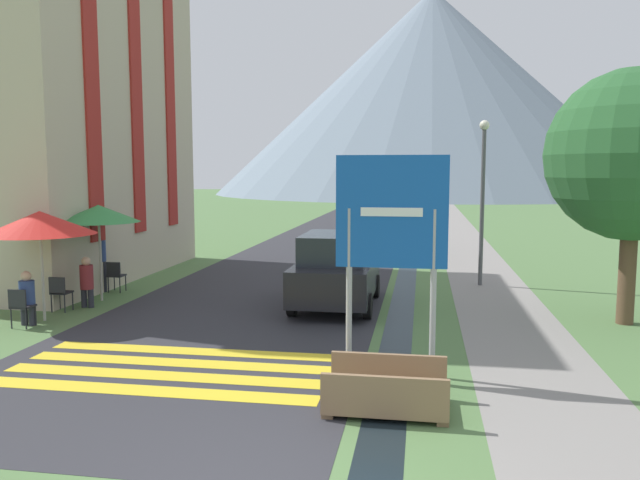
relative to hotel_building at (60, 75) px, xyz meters
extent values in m
plane|color=#517542|center=(9.40, 8.00, -6.25)|extent=(160.00, 160.00, 0.00)
cube|color=#2D2D33|center=(6.90, 18.00, -6.25)|extent=(6.40, 60.00, 0.01)
cube|color=gray|center=(13.00, 18.00, -6.25)|extent=(2.20, 60.00, 0.01)
cube|color=black|center=(10.60, 18.00, -6.25)|extent=(0.60, 60.00, 0.00)
cube|color=yellow|center=(6.90, -9.38, -6.25)|extent=(5.44, 0.44, 0.01)
cube|color=yellow|center=(6.90, -8.68, -6.25)|extent=(5.44, 0.44, 0.01)
cube|color=yellow|center=(6.90, -7.98, -6.25)|extent=(5.44, 0.44, 0.01)
cube|color=yellow|center=(6.90, -7.28, -6.25)|extent=(5.44, 0.44, 0.01)
cone|color=slate|center=(11.95, 75.20, 8.21)|extent=(62.12, 62.12, 28.94)
cube|color=#BCAD93|center=(0.00, 0.00, -0.44)|extent=(4.88, 9.37, 11.62)
cube|color=maroon|center=(2.47, -2.58, -0.44)|extent=(0.06, 0.70, 8.72)
cube|color=maroon|center=(2.47, 0.00, -0.44)|extent=(0.06, 0.70, 8.72)
cube|color=maroon|center=(2.47, 2.58, -0.44)|extent=(0.06, 0.70, 8.72)
cylinder|color=#9E9EA3|center=(9.89, -8.01, -4.88)|extent=(0.10, 0.10, 2.74)
cylinder|color=#9E9EA3|center=(11.24, -8.01, -4.88)|extent=(0.10, 0.10, 2.74)
cube|color=#1451AD|center=(10.57, -8.03, -3.57)|extent=(1.79, 0.05, 1.80)
cube|color=white|center=(10.57, -8.06, -3.57)|extent=(0.98, 0.02, 0.14)
cube|color=#846647|center=(10.60, -9.52, -6.11)|extent=(1.70, 1.10, 0.12)
cube|color=#846647|center=(10.60, -10.03, -5.83)|extent=(1.70, 0.08, 0.45)
cube|color=#846647|center=(10.60, -9.01, -5.83)|extent=(1.70, 0.08, 0.45)
cube|color=#846647|center=(9.83, -9.52, -6.21)|extent=(0.16, 0.99, 0.08)
cube|color=#846647|center=(11.37, -9.52, -6.21)|extent=(0.16, 0.99, 0.08)
cube|color=black|center=(9.00, -2.96, -5.53)|extent=(1.82, 3.98, 0.84)
cube|color=#23282D|center=(9.00, -3.16, -4.77)|extent=(1.55, 2.19, 0.68)
cylinder|color=black|center=(8.12, -1.73, -5.95)|extent=(0.18, 0.60, 0.60)
cylinder|color=black|center=(9.87, -1.73, -5.95)|extent=(0.18, 0.60, 0.60)
cylinder|color=black|center=(8.12, -4.20, -5.95)|extent=(0.18, 0.60, 0.60)
cylinder|color=black|center=(9.87, -4.20, -5.95)|extent=(0.18, 0.60, 0.60)
cube|color=navy|center=(8.91, 7.93, -5.53)|extent=(1.72, 4.46, 0.84)
cube|color=#23282D|center=(8.91, 7.70, -4.77)|extent=(1.47, 2.45, 0.68)
cylinder|color=black|center=(8.09, 9.31, -5.95)|extent=(0.18, 0.60, 0.60)
cylinder|color=black|center=(9.73, 9.31, -5.95)|extent=(0.18, 0.60, 0.60)
cylinder|color=black|center=(8.09, 6.55, -5.95)|extent=(0.18, 0.60, 0.60)
cylinder|color=black|center=(9.73, 6.55, -5.95)|extent=(0.18, 0.60, 0.60)
cube|color=#232328|center=(2.65, -6.14, -5.80)|extent=(0.40, 0.40, 0.04)
cube|color=#232328|center=(2.65, -6.32, -5.60)|extent=(0.40, 0.04, 0.40)
cylinder|color=#232328|center=(2.48, -5.97, -6.03)|extent=(0.03, 0.03, 0.45)
cylinder|color=#232328|center=(2.82, -5.97, -6.03)|extent=(0.03, 0.03, 0.45)
cylinder|color=#232328|center=(2.48, -6.31, -6.03)|extent=(0.03, 0.03, 0.45)
cylinder|color=#232328|center=(2.82, -6.31, -6.03)|extent=(0.03, 0.03, 0.45)
cube|color=#232328|center=(2.74, -2.14, -5.80)|extent=(0.40, 0.40, 0.04)
cube|color=#232328|center=(2.74, -2.32, -5.60)|extent=(0.40, 0.04, 0.40)
cylinder|color=#232328|center=(2.57, -1.97, -6.03)|extent=(0.03, 0.03, 0.45)
cylinder|color=#232328|center=(2.91, -1.97, -6.03)|extent=(0.03, 0.03, 0.45)
cylinder|color=#232328|center=(2.57, -2.31, -6.03)|extent=(0.03, 0.03, 0.45)
cylinder|color=#232328|center=(2.91, -2.31, -6.03)|extent=(0.03, 0.03, 0.45)
cube|color=#232328|center=(2.60, -4.60, -5.80)|extent=(0.40, 0.40, 0.04)
cube|color=#232328|center=(2.60, -4.78, -5.60)|extent=(0.40, 0.04, 0.40)
cylinder|color=#232328|center=(2.43, -4.43, -6.03)|extent=(0.03, 0.03, 0.45)
cylinder|color=#232328|center=(2.77, -4.43, -6.03)|extent=(0.03, 0.03, 0.45)
cylinder|color=#232328|center=(2.43, -4.77, -6.03)|extent=(0.03, 0.03, 0.45)
cylinder|color=#232328|center=(2.77, -4.77, -6.03)|extent=(0.03, 0.03, 0.45)
cylinder|color=#B7B2A8|center=(2.75, -5.54, -5.10)|extent=(0.06, 0.06, 2.30)
cone|color=red|center=(2.75, -5.54, -4.05)|extent=(2.39, 2.39, 0.52)
cylinder|color=#B7B2A8|center=(2.91, -3.31, -5.08)|extent=(0.06, 0.06, 2.35)
cone|color=#338442|center=(2.91, -3.31, -4.00)|extent=(2.07, 2.07, 0.44)
cylinder|color=#282833|center=(2.56, -5.97, -6.02)|extent=(0.14, 0.14, 0.46)
cylinder|color=#282833|center=(2.74, -5.97, -6.02)|extent=(0.14, 0.14, 0.46)
cylinder|color=navy|center=(2.65, -5.97, -5.53)|extent=(0.32, 0.32, 0.52)
sphere|color=tan|center=(2.65, -5.97, -5.17)|extent=(0.22, 0.22, 0.22)
cylinder|color=#282833|center=(2.90, -4.13, -6.02)|extent=(0.14, 0.14, 0.46)
cylinder|color=#282833|center=(3.08, -4.13, -6.02)|extent=(0.14, 0.14, 0.46)
cylinder|color=maroon|center=(2.99, -4.13, -5.50)|extent=(0.32, 0.32, 0.59)
sphere|color=tan|center=(2.99, -4.13, -5.11)|extent=(0.22, 0.22, 0.22)
cylinder|color=#282833|center=(2.23, -2.24, -5.83)|extent=(0.14, 0.14, 0.86)
cylinder|color=#282833|center=(2.41, -2.24, -5.83)|extent=(0.14, 0.14, 0.86)
cylinder|color=navy|center=(2.32, -2.24, -5.06)|extent=(0.32, 0.32, 0.67)
sphere|color=beige|center=(2.32, -2.24, -4.62)|extent=(0.22, 0.22, 0.22)
cylinder|color=#515156|center=(12.75, 0.50, -4.00)|extent=(0.12, 0.12, 4.51)
sphere|color=silver|center=(12.75, 0.50, -1.63)|extent=(0.28, 0.28, 0.28)
cylinder|color=brown|center=(15.47, -3.71, -5.20)|extent=(0.36, 0.36, 2.11)
sphere|color=#285B2D|center=(15.47, -3.71, -2.58)|extent=(3.69, 3.69, 3.69)
camera|label=1|loc=(11.05, -18.01, -2.90)|focal=35.00mm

